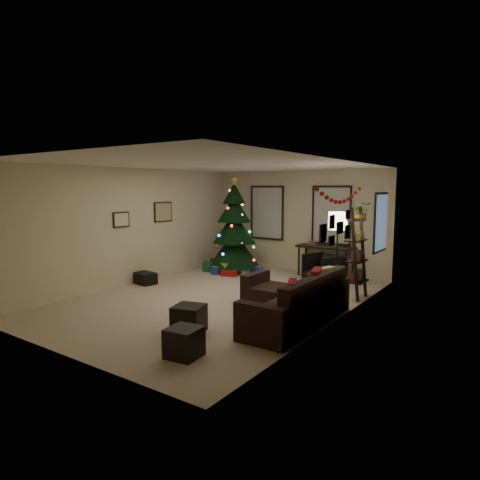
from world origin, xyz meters
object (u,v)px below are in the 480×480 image
at_px(desk_chair, 323,268).
at_px(sofa, 293,304).
at_px(christmas_tree, 234,232).
at_px(desk, 326,250).
at_px(bookshelf, 358,255).

bearing_deg(desk_chair, sofa, -52.21).
distance_m(christmas_tree, desk_chair, 2.67).
height_order(desk, bookshelf, bookshelf).
xyz_separation_m(desk, bookshelf, (1.38, -1.63, 0.21)).
distance_m(desk, desk_chair, 0.77).
bearing_deg(christmas_tree, sofa, -41.26).
xyz_separation_m(sofa, bookshelf, (0.44, 1.94, 0.63)).
relative_size(sofa, desk, 1.77).
bearing_deg(desk_chair, bookshelf, -16.18).
bearing_deg(bookshelf, desk, 130.29).
height_order(christmas_tree, desk_chair, christmas_tree).
height_order(christmas_tree, sofa, christmas_tree).
distance_m(sofa, bookshelf, 2.09).
distance_m(christmas_tree, desk, 2.47).
distance_m(desk, bookshelf, 2.14).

